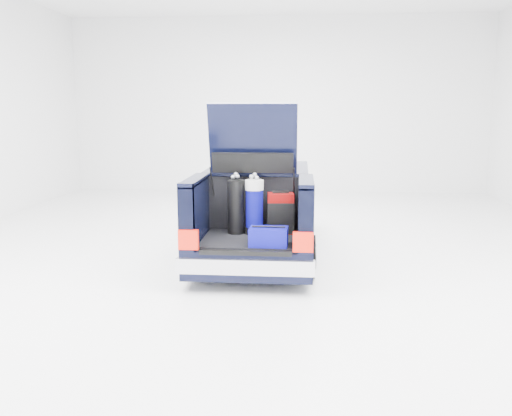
# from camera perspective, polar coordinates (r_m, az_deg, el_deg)

# --- Properties ---
(ground) EXTENTS (14.00, 14.00, 0.00)m
(ground) POSITION_cam_1_polar(r_m,az_deg,el_deg) (9.21, 0.26, -4.65)
(ground) COLOR white
(ground) RESTS_ON ground
(car) EXTENTS (1.87, 4.65, 2.47)m
(car) POSITION_cam_1_polar(r_m,az_deg,el_deg) (9.16, 0.32, -0.41)
(car) COLOR black
(car) RESTS_ON ground
(red_suitcase) EXTENTS (0.39, 0.27, 0.62)m
(red_suitcase) POSITION_cam_1_polar(r_m,az_deg,el_deg) (7.87, 2.60, -0.57)
(red_suitcase) COLOR #680303
(red_suitcase) RESTS_ON car
(black_golf_bag) EXTENTS (0.26, 0.28, 0.88)m
(black_golf_bag) POSITION_cam_1_polar(r_m,az_deg,el_deg) (7.83, -2.14, 0.17)
(black_golf_bag) COLOR black
(black_golf_bag) RESTS_ON car
(blue_golf_bag) EXTENTS (0.35, 0.35, 0.89)m
(blue_golf_bag) POSITION_cam_1_polar(r_m,az_deg,el_deg) (7.80, -0.17, 0.17)
(blue_golf_bag) COLOR black
(blue_golf_bag) RESTS_ON car
(blue_duffel) EXTENTS (0.51, 0.34, 0.27)m
(blue_duffel) POSITION_cam_1_polar(r_m,az_deg,el_deg) (7.18, 1.34, -3.02)
(blue_duffel) COLOR #06046E
(blue_duffel) RESTS_ON car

